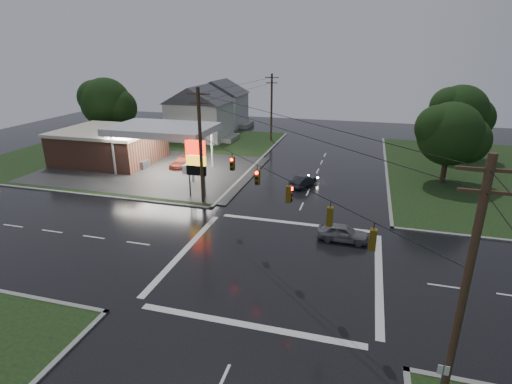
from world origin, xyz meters
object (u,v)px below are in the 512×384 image
(utility_pole_se, at_px, (465,287))
(tree_ne_far, at_px, (461,113))
(house_far, at_px, (220,103))
(car_north, at_px, (303,181))
(house_near, at_px, (200,112))
(tree_nw_behind, at_px, (107,103))
(gas_station, at_px, (117,144))
(tree_ne_near, at_px, (451,134))
(pylon_sign, at_px, (196,159))
(car_pump, at_px, (183,162))
(utility_pole_nw, at_px, (201,145))
(car_crossing, at_px, (343,233))
(utility_pole_n, at_px, (271,106))

(utility_pole_se, relative_size, tree_ne_far, 1.12)
(house_far, xyz_separation_m, car_north, (21.15, -31.17, -3.80))
(house_near, bearing_deg, tree_nw_behind, -155.02)
(gas_station, bearing_deg, tree_ne_near, 3.30)
(tree_ne_far, bearing_deg, pylon_sign, -139.65)
(pylon_sign, xyz_separation_m, car_pump, (-6.23, 9.69, -3.35))
(house_near, height_order, tree_ne_near, tree_ne_near)
(utility_pole_nw, relative_size, house_far, 1.00)
(house_far, xyz_separation_m, car_pump, (5.22, -27.81, -3.74))
(house_far, distance_m, tree_nw_behind, 21.65)
(car_crossing, bearing_deg, utility_pole_n, 24.36)
(pylon_sign, bearing_deg, utility_pole_se, -45.00)
(gas_station, bearing_deg, car_pump, 3.11)
(car_north, xyz_separation_m, car_pump, (-15.93, 3.35, 0.06))
(utility_pole_se, distance_m, car_crossing, 16.00)
(gas_station, relative_size, utility_pole_n, 2.50)
(gas_station, bearing_deg, house_near, 73.83)
(utility_pole_n, bearing_deg, tree_ne_near, -34.10)
(tree_nw_behind, height_order, tree_ne_near, tree_nw_behind)
(car_crossing, distance_m, car_pump, 26.06)
(pylon_sign, xyz_separation_m, tree_nw_behind, (-23.34, 19.49, 2.17))
(car_north, bearing_deg, house_far, -32.35)
(house_near, xyz_separation_m, car_north, (20.15, -19.17, -3.80))
(utility_pole_n, bearing_deg, gas_station, -131.47)
(house_far, bearing_deg, house_near, -85.24)
(tree_ne_far, height_order, car_north, tree_ne_far)
(tree_ne_near, relative_size, car_north, 2.43)
(gas_station, distance_m, tree_nw_behind, 13.63)
(gas_station, height_order, tree_nw_behind, tree_nw_behind)
(house_near, distance_m, tree_ne_near, 37.80)
(house_near, bearing_deg, car_north, -43.57)
(tree_nw_behind, bearing_deg, utility_pole_n, 18.21)
(gas_station, distance_m, car_pump, 9.15)
(utility_pole_nw, height_order, house_near, utility_pole_nw)
(tree_ne_near, bearing_deg, car_crossing, -119.78)
(tree_ne_far, height_order, car_pump, tree_ne_far)
(utility_pole_se, relative_size, car_north, 2.98)
(utility_pole_n, bearing_deg, house_near, -170.09)
(car_north, height_order, car_crossing, car_crossing)
(house_near, bearing_deg, utility_pole_se, -56.21)
(tree_nw_behind, distance_m, car_pump, 20.48)
(car_pump, bearing_deg, car_north, -7.12)
(gas_station, distance_m, tree_ne_near, 40.00)
(utility_pole_n, height_order, car_crossing, utility_pole_n)
(tree_ne_near, height_order, tree_ne_far, tree_ne_far)
(utility_pole_se, height_order, car_pump, utility_pole_se)
(house_far, xyz_separation_m, tree_ne_far, (39.10, -14.01, 1.77))
(house_near, bearing_deg, house_far, 94.76)
(tree_nw_behind, bearing_deg, tree_ne_near, -9.47)
(house_far, xyz_separation_m, tree_nw_behind, (-11.89, -18.01, 1.77))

